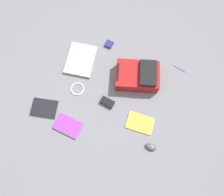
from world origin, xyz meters
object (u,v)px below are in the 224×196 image
at_px(laptop, 81,60).
at_px(book_blue, 44,108).
at_px(pen_black, 179,69).
at_px(book_manual, 68,126).
at_px(backpack, 138,76).
at_px(power_brick, 107,102).
at_px(cable_coil, 77,89).
at_px(computer_mouse, 151,147).
at_px(book_red, 140,123).
at_px(earbud_pouch, 109,44).

bearing_deg(laptop, book_blue, 170.14).
relative_size(book_blue, pen_black, 2.06).
relative_size(laptop, book_manual, 1.55).
bearing_deg(backpack, book_blue, 131.79).
xyz_separation_m(book_manual, power_brick, (0.35, -0.25, 0.01)).
xyz_separation_m(book_blue, cable_coil, (0.30, -0.20, -0.00)).
distance_m(laptop, book_manual, 0.68).
xyz_separation_m(computer_mouse, power_brick, (0.23, 0.53, -0.00)).
height_order(book_red, power_brick, power_brick).
height_order(cable_coil, pen_black, cable_coil).
xyz_separation_m(cable_coil, power_brick, (-0.01, -0.33, 0.01)).
xyz_separation_m(laptop, power_brick, (-0.31, -0.43, 0.00)).
distance_m(backpack, power_brick, 0.39).
relative_size(backpack, cable_coil, 3.59).
height_order(laptop, book_blue, laptop).
relative_size(computer_mouse, earbud_pouch, 1.35).
distance_m(computer_mouse, power_brick, 0.58).
relative_size(backpack, power_brick, 3.66).
bearing_deg(power_brick, cable_coil, 87.84).
distance_m(book_red, power_brick, 0.37).
xyz_separation_m(backpack, cable_coil, (-0.33, 0.50, -0.07)).
height_order(computer_mouse, cable_coil, computer_mouse).
bearing_deg(power_brick, pen_black, -40.94).
bearing_deg(laptop, book_red, -114.96).
height_order(book_manual, computer_mouse, computer_mouse).
bearing_deg(computer_mouse, book_manual, 101.08).
xyz_separation_m(book_manual, pen_black, (0.96, -0.78, -0.01)).
relative_size(laptop, computer_mouse, 3.99).
bearing_deg(backpack, book_red, -155.47).
height_order(backpack, earbud_pouch, backpack).
height_order(backpack, computer_mouse, backpack).
height_order(book_manual, cable_coil, book_manual).
distance_m(book_manual, earbud_pouch, 0.94).
height_order(backpack, book_blue, backpack).
distance_m(backpack, cable_coil, 0.61).
distance_m(laptop, earbud_pouch, 0.34).
relative_size(backpack, earbud_pouch, 6.45).
bearing_deg(book_red, pen_black, -14.00).
bearing_deg(cable_coil, laptop, 19.07).
distance_m(cable_coil, earbud_pouch, 0.58).
xyz_separation_m(laptop, earbud_pouch, (0.28, -0.19, -0.00)).
distance_m(book_blue, book_red, 0.92).
relative_size(book_blue, cable_coil, 2.11).
xyz_separation_m(book_manual, computer_mouse, (0.12, -0.78, 0.01)).
bearing_deg(pen_black, backpack, 126.89).
distance_m(book_manual, computer_mouse, 0.79).
height_order(book_blue, earbud_pouch, earbud_pouch).
xyz_separation_m(computer_mouse, cable_coil, (0.24, 0.86, -0.02)).
xyz_separation_m(book_red, pen_black, (0.68, -0.17, -0.00)).
bearing_deg(backpack, computer_mouse, -148.40).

